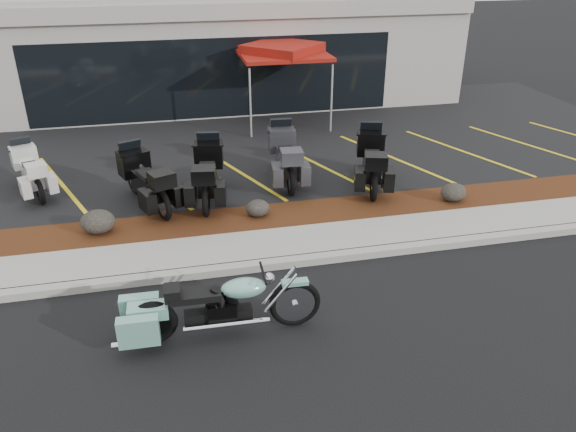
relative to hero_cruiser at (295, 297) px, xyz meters
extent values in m
plane|color=black|center=(0.00, 0.95, -0.56)|extent=(90.00, 90.00, 0.00)
cube|color=gray|center=(0.00, 1.85, -0.48)|extent=(24.00, 0.25, 0.15)
cube|color=gray|center=(0.00, 2.55, -0.48)|extent=(24.00, 1.20, 0.15)
cube|color=#32160B|center=(0.00, 3.75, -0.48)|extent=(24.00, 1.20, 0.16)
cube|color=black|center=(0.00, 9.15, -0.48)|extent=(26.00, 9.60, 0.15)
cube|color=gray|center=(0.00, 15.45, 1.44)|extent=(18.00, 8.00, 4.00)
cube|color=black|center=(0.00, 11.47, 0.94)|extent=(12.00, 0.06, 2.60)
cube|color=gray|center=(0.00, 11.44, 3.04)|extent=(18.00, 0.30, 0.50)
ellipsoid|color=black|center=(-3.32, 3.75, -0.15)|extent=(0.71, 0.59, 0.50)
ellipsoid|color=black|center=(0.06, 3.79, -0.21)|extent=(0.53, 0.44, 0.38)
ellipsoid|color=black|center=(4.66, 3.57, -0.18)|extent=(0.60, 0.50, 0.43)
cone|color=#FF6A08|center=(-0.64, 8.33, -0.16)|extent=(0.36, 0.36, 0.51)
cylinder|color=silver|center=(0.65, 9.46, 0.64)|extent=(0.06, 0.06, 2.10)
cylinder|color=silver|center=(3.18, 9.11, 0.64)|extent=(0.06, 0.06, 2.10)
cylinder|color=silver|center=(1.01, 11.99, 0.64)|extent=(0.06, 0.06, 2.10)
cylinder|color=silver|center=(3.54, 11.64, 0.64)|extent=(0.06, 0.06, 2.10)
cube|color=maroon|center=(2.09, 10.55, 1.83)|extent=(3.09, 3.09, 0.11)
cube|color=maroon|center=(2.09, 10.55, 1.98)|extent=(2.81, 2.81, 0.32)
camera|label=1|loc=(-1.75, -7.23, 5.17)|focal=35.00mm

